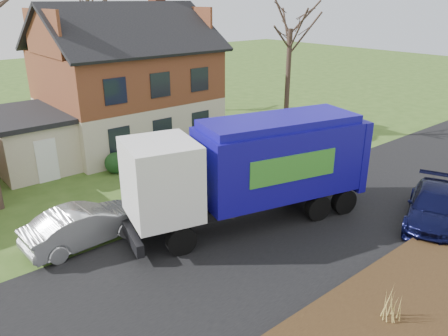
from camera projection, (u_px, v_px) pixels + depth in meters
ground at (269, 240)px, 16.04m from camera, size 120.00×120.00×0.00m
road at (269, 240)px, 16.03m from camera, size 80.00×7.00×0.02m
mulch_verge at (404, 310)px, 12.19m from camera, size 80.00×3.50×0.30m
main_house at (119, 76)px, 25.41m from camera, size 12.95×8.95×9.26m
garbage_truck at (256, 165)px, 16.63m from camera, size 9.91×4.81×4.10m
silver_sedan at (85, 225)px, 15.61m from camera, size 4.39×1.73×1.42m
navy_wagon at (434, 207)px, 17.02m from camera, size 5.10×3.58×1.37m
tree_front_east at (291, 9)px, 25.41m from camera, size 3.40×3.40×9.44m
grass_clump_mid at (392, 305)px, 11.46m from camera, size 0.34×0.28×0.94m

